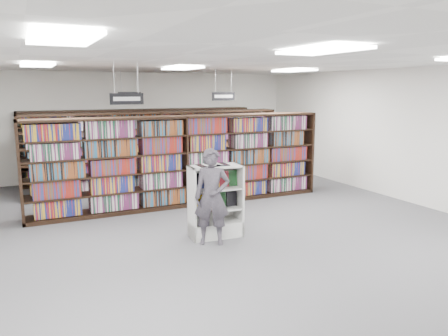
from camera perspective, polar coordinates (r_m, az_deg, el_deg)
name	(u,v)px	position (r m, az deg, el deg)	size (l,w,h in m)	color
floor	(220,228)	(8.64, -0.56, -7.90)	(12.00, 12.00, 0.00)	#4E4D52
ceiling	(219,61)	(8.23, -0.60, 13.80)	(10.00, 12.00, 0.10)	silver
wall_back	(139,125)	(13.93, -11.03, 5.56)	(10.00, 0.10, 3.20)	white
wall_right	(410,136)	(11.31, 23.14, 3.89)	(0.10, 12.00, 3.20)	white
bookshelf_row_near	(184,161)	(10.19, -5.29, 0.94)	(7.00, 0.60, 2.10)	black
bookshelf_row_mid	(158,150)	(12.07, -8.56, 2.31)	(7.00, 0.60, 2.10)	black
bookshelf_row_far	(142,143)	(13.69, -10.64, 3.18)	(7.00, 0.60, 2.10)	black
aisle_sign_left	(127,98)	(8.67, -12.58, 8.95)	(0.65, 0.02, 0.80)	#B2B2B7
aisle_sign_right	(224,96)	(11.56, -0.06, 9.45)	(0.65, 0.02, 0.80)	#B2B2B7
aisle_sign_center	(130,95)	(12.80, -12.23, 9.30)	(0.65, 0.02, 0.80)	#B2B2B7
troffer_front_left	(62,38)	(4.50, -20.39, 15.63)	(0.60, 1.20, 0.04)	white
troffer_front_center	(322,50)	(5.65, 12.71, 14.78)	(0.60, 1.20, 0.04)	white
troffer_back_left	(37,65)	(9.48, -23.22, 12.28)	(0.60, 1.20, 0.04)	white
troffer_back_center	(182,68)	(10.07, -5.49, 12.87)	(0.60, 1.20, 0.04)	white
troffer_back_right	(294,70)	(11.45, 9.12, 12.46)	(0.60, 1.20, 0.04)	white
endcap_display	(215,212)	(8.10, -1.18, -5.72)	(0.99, 0.55, 1.34)	silver
open_book	(212,164)	(7.89, -1.54, 0.59)	(0.56, 0.34, 0.13)	black
shopper	(212,197)	(7.60, -1.59, -3.79)	(0.62, 0.41, 1.69)	#4B4650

